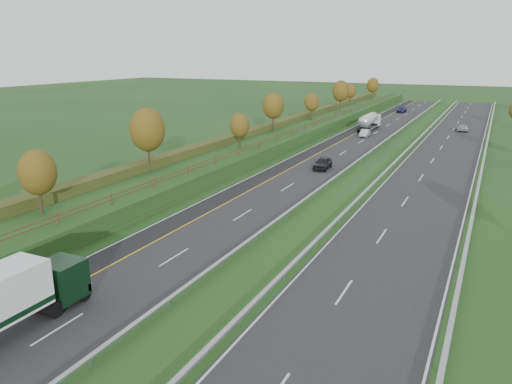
% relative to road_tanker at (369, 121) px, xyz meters
% --- Properties ---
extents(ground, '(400.00, 400.00, 0.00)m').
position_rel_road_tanker_xyz_m(ground, '(8.94, -31.18, -1.86)').
color(ground, '#1C4117').
rests_on(ground, ground).
extents(near_carriageway, '(10.50, 200.00, 0.04)m').
position_rel_road_tanker_xyz_m(near_carriageway, '(0.94, -26.18, -1.84)').
color(near_carriageway, '#242427').
rests_on(near_carriageway, ground).
extents(far_carriageway, '(10.50, 200.00, 0.04)m').
position_rel_road_tanker_xyz_m(far_carriageway, '(17.44, -26.18, -1.84)').
color(far_carriageway, '#242427').
rests_on(far_carriageway, ground).
extents(hard_shoulder, '(3.00, 200.00, 0.04)m').
position_rel_road_tanker_xyz_m(hard_shoulder, '(-2.81, -26.18, -1.84)').
color(hard_shoulder, black).
rests_on(hard_shoulder, ground).
extents(lane_markings, '(26.75, 200.00, 0.01)m').
position_rel_road_tanker_xyz_m(lane_markings, '(7.34, -26.30, -1.81)').
color(lane_markings, silver).
rests_on(lane_markings, near_carriageway).
extents(embankment_left, '(12.00, 200.00, 2.00)m').
position_rel_road_tanker_xyz_m(embankment_left, '(-12.06, -26.18, -0.86)').
color(embankment_left, '#1C4117').
rests_on(embankment_left, ground).
extents(hedge_left, '(2.20, 180.00, 1.10)m').
position_rel_road_tanker_xyz_m(hedge_left, '(-14.06, -26.18, 0.69)').
color(hedge_left, '#303D19').
rests_on(hedge_left, embankment_left).
extents(fence_left, '(0.12, 189.06, 1.20)m').
position_rel_road_tanker_xyz_m(fence_left, '(-7.56, -26.60, 0.87)').
color(fence_left, '#422B19').
rests_on(fence_left, embankment_left).
extents(median_barrier_near, '(0.32, 200.00, 0.71)m').
position_rel_road_tanker_xyz_m(median_barrier_near, '(6.64, -26.18, -1.25)').
color(median_barrier_near, '#96999E').
rests_on(median_barrier_near, ground).
extents(median_barrier_far, '(0.32, 200.00, 0.71)m').
position_rel_road_tanker_xyz_m(median_barrier_far, '(11.74, -26.18, -1.25)').
color(median_barrier_far, '#96999E').
rests_on(median_barrier_far, ground).
extents(outer_barrier_far, '(0.32, 200.00, 0.71)m').
position_rel_road_tanker_xyz_m(outer_barrier_far, '(23.24, -26.18, -1.25)').
color(outer_barrier_far, '#96999E').
rests_on(outer_barrier_far, ground).
extents(trees_left, '(6.64, 164.30, 7.66)m').
position_rel_road_tanker_xyz_m(trees_left, '(-11.70, -29.55, 4.51)').
color(trees_left, '#2D2116').
rests_on(trees_left, embankment_left).
extents(road_tanker, '(2.40, 11.22, 3.46)m').
position_rel_road_tanker_xyz_m(road_tanker, '(0.00, 0.00, 0.00)').
color(road_tanker, silver).
rests_on(road_tanker, near_carriageway).
extents(car_dark_near, '(2.16, 4.87, 1.63)m').
position_rel_road_tanker_xyz_m(car_dark_near, '(2.88, -39.79, -1.01)').
color(car_dark_near, black).
rests_on(car_dark_near, near_carriageway).
extents(car_silver_mid, '(1.74, 4.32, 1.39)m').
position_rel_road_tanker_xyz_m(car_silver_mid, '(1.35, -9.27, -1.13)').
color(car_silver_mid, '#B8B9BD').
rests_on(car_silver_mid, near_carriageway).
extents(car_small_far, '(2.26, 5.08, 1.45)m').
position_rel_road_tanker_xyz_m(car_small_far, '(0.46, 35.96, -1.10)').
color(car_small_far, '#161847').
rests_on(car_small_far, near_carriageway).
extents(car_oncoming, '(2.77, 5.03, 1.34)m').
position_rel_road_tanker_xyz_m(car_oncoming, '(17.97, 6.63, -1.15)').
color(car_oncoming, '#A7A8AC').
rests_on(car_oncoming, far_carriageway).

